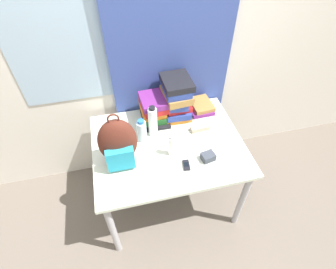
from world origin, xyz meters
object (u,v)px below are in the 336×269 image
Objects in this scene: book_stack_left at (154,109)px; sunscreen_bottle at (172,146)px; backpack at (118,143)px; book_stack_right at (200,107)px; camera_pouch at (208,157)px; cell_phone at (186,165)px; sunglasses_case at (200,128)px; water_bottle at (142,131)px; book_stack_center at (176,98)px; sports_bottle at (153,122)px.

sunscreen_bottle is at bearing -83.25° from book_stack_left.
backpack is 1.59× the size of book_stack_right.
book_stack_right is at bearing 77.88° from camera_pouch.
cell_phone is 0.38m from sunglasses_case.
sunglasses_case is (0.46, -0.00, -0.07)m from water_bottle.
water_bottle is at bearing -146.95° from book_stack_center.
sunscreen_bottle is 2.01× the size of cell_phone.
sunscreen_bottle is (0.18, -0.19, -0.00)m from water_bottle.
camera_pouch is at bearing 7.41° from cell_phone.
book_stack_left is 1.01× the size of book_stack_right.
backpack is 4.68× the size of cell_phone.
cell_phone is (0.07, -0.13, -0.08)m from sunscreen_bottle.
sports_bottle is at bearing 36.97° from backpack.
sunglasses_case is at bearing -32.53° from book_stack_left.
water_bottle reaches higher than camera_pouch.
book_stack_left reaches higher than camera_pouch.
backpack is at bearing -143.03° from sports_bottle.
backpack is 4.17× the size of camera_pouch.
book_stack_left is 0.40m from sunglasses_case.
backpack is at bearing -142.97° from book_stack_center.
backpack is 2.33× the size of sunscreen_bottle.
camera_pouch is (0.17, 0.02, 0.02)m from cell_phone.
sports_bottle is at bearing -103.57° from book_stack_left.
cell_phone is at bearing -19.48° from backpack.
sports_bottle is at bearing 114.11° from cell_phone.
cell_phone is 0.61× the size of sunglasses_case.
sunglasses_case reaches higher than cell_phone.
water_bottle reaches higher than book_stack_right.
water_bottle is 1.89× the size of camera_pouch.
backpack is at bearing 167.58° from camera_pouch.
sports_bottle is 0.42m from cell_phone.
water_bottle is 0.47m from sunglasses_case.
sunglasses_case is at bearing 14.52° from backpack.
book_stack_right is 0.54m from sunscreen_bottle.
book_stack_center is 2.34× the size of sunglasses_case.
sunscreen_bottle is (-0.35, -0.41, 0.04)m from book_stack_right.
sports_bottle reaches higher than sunscreen_bottle.
sports_bottle is (0.09, 0.04, 0.04)m from water_bottle.
book_stack_right is (0.21, 0.00, -0.14)m from book_stack_center.
cell_phone is at bearing -122.63° from sunglasses_case.
cell_phone is at bearing -77.09° from book_stack_left.
camera_pouch is at bearing -12.42° from backpack.
book_stack_center is 1.31× the size of book_stack_right.
water_bottle is 1.29× the size of sunglasses_case.
water_bottle is at bearing 179.51° from sunglasses_case.
water_bottle reaches higher than cell_phone.
book_stack_right is 2.94× the size of cell_phone.
camera_pouch is (0.33, -0.34, -0.10)m from sports_bottle.
book_stack_left reaches higher than cell_phone.
book_stack_left reaches higher than book_stack_right.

